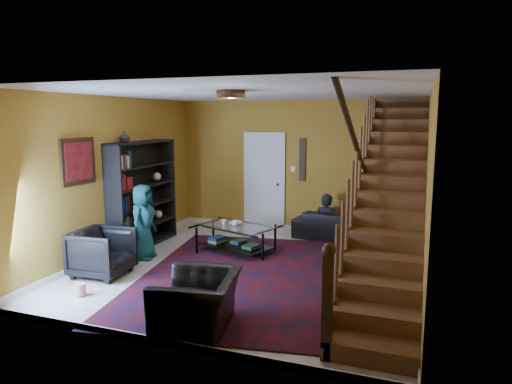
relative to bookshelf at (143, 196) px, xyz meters
The scene contains 21 objects.
floor 2.66m from the bookshelf, 14.01° to the right, with size 5.50×5.50×0.00m, color beige.
room 1.59m from the bookshelf, 34.27° to the left, with size 5.50×5.50×5.50m.
staircase 4.59m from the bookshelf, ahead, with size 0.95×5.02×3.18m.
bookshelf is the anchor object (origin of this frame).
door 2.73m from the bookshelf, 51.26° to the left, with size 0.82×0.05×2.05m, color silver.
framed_picture 1.70m from the bookshelf, 96.28° to the right, with size 0.04×0.74×0.74m, color maroon.
wall_hanging 3.38m from the bookshelf, 39.82° to the left, with size 0.14×0.03×0.90m, color black.
ceiling_fixture 3.30m from the bookshelf, 30.20° to the right, with size 0.40×0.40×0.10m, color #3F2814.
rug 3.13m from the bookshelf, 18.05° to the right, with size 3.88×4.43×0.02m, color #4F0E12.
sofa 3.96m from the bookshelf, 25.85° to the left, with size 1.92×0.75×0.56m, color black.
armchair_left 1.83m from the bookshelf, 78.13° to the right, with size 0.79×0.81×0.74m, color black.
armchair_right 3.90m from the bookshelf, 47.81° to the right, with size 1.01×0.88×0.66m, color black.
person_adult_a 3.69m from the bookshelf, 28.92° to the left, with size 0.50×0.33×1.37m, color black.
person_adult_b 4.36m from the bookshelf, 24.14° to the left, with size 0.59×0.46×1.20m, color black.
person_child 0.90m from the bookshelf, 57.57° to the right, with size 0.64×0.42×1.31m, color #174E5A.
coffee_table 1.96m from the bookshelf, ahead, with size 1.49×1.16×0.50m.
cup_a 1.87m from the bookshelf, ahead, with size 0.12×0.12×0.10m, color #999999.
cup_b 1.65m from the bookshelf, ahead, with size 0.09×0.09×0.09m, color #999999.
bowl 1.87m from the bookshelf, ahead, with size 0.24×0.24×0.06m, color #999999.
vase 1.24m from the bookshelf, 90.00° to the right, with size 0.18×0.18×0.19m, color #999999.
popcorn_bucket 2.70m from the bookshelf, 76.32° to the right, with size 0.14×0.14×0.16m, color red.
Camera 1 is at (2.48, -6.69, 2.42)m, focal length 32.00 mm.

